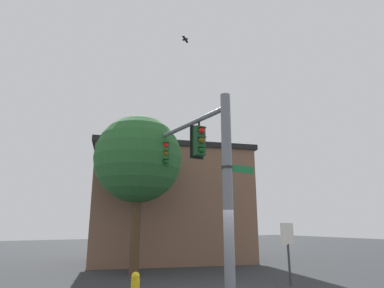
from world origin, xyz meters
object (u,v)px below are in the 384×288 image
fire_hydrant (135,288)px  historical_marker (288,244)px  traffic_light_nearest_pole (199,141)px  street_name_sign (233,168)px  traffic_light_mid_inner (164,154)px  bird_flying (185,39)px

fire_hydrant → historical_marker: (-5.65, 0.14, 0.99)m
traffic_light_nearest_pole → historical_marker: bearing=169.7°
street_name_sign → traffic_light_mid_inner: bearing=-82.2°
street_name_sign → bird_flying: size_ratio=3.62×
traffic_light_mid_inner → bird_flying: bird_flying is taller
traffic_light_mid_inner → street_name_sign: traffic_light_mid_inner is taller
traffic_light_nearest_pole → fire_hydrant: (2.34, 0.46, -4.53)m
traffic_light_nearest_pole → traffic_light_mid_inner: bearing=-85.7°
street_name_sign → fire_hydrant: (2.69, -0.99, -3.37)m
traffic_light_nearest_pole → bird_flying: bird_flying is taller
bird_flying → traffic_light_nearest_pole: bearing=-147.3°
fire_hydrant → bird_flying: bearing=175.6°
traffic_light_nearest_pole → traffic_light_mid_inner: 2.60m
street_name_sign → bird_flying: 4.84m
street_name_sign → traffic_light_nearest_pole: bearing=-76.2°
street_name_sign → bird_flying: (1.25, -0.88, 4.60)m
historical_marker → traffic_light_nearest_pole: bearing=-10.3°
traffic_light_mid_inner → bird_flying: (0.70, 3.17, 3.43)m
fire_hydrant → historical_marker: 5.74m
bird_flying → historical_marker: bird_flying is taller
traffic_light_nearest_pole → fire_hydrant: 5.12m
traffic_light_nearest_pole → street_name_sign: (-0.36, 1.45, -1.16)m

